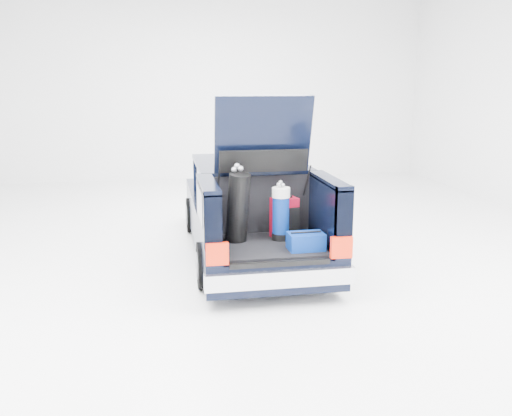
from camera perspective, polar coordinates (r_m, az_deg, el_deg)
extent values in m
plane|color=white|center=(8.55, -0.58, -4.81)|extent=(14.00, 14.00, 0.00)
cube|color=black|center=(9.03, -1.26, -0.54)|extent=(1.75, 3.00, 0.70)
cube|color=black|center=(10.57, -2.55, 0.90)|extent=(1.70, 0.30, 0.50)
cube|color=silver|center=(10.72, -2.64, 0.69)|extent=(1.72, 0.10, 0.22)
cube|color=black|center=(8.42, -0.76, 2.77)|extent=(1.55, 1.95, 0.54)
cube|color=black|center=(8.38, -0.77, 4.73)|extent=(1.62, 2.05, 0.06)
cube|color=black|center=(7.04, 1.41, -5.78)|extent=(1.75, 1.30, 0.40)
cube|color=black|center=(6.99, 1.39, -3.98)|extent=(1.32, 1.18, 0.05)
cube|color=black|center=(6.76, -5.02, -1.11)|extent=(0.20, 1.30, 0.85)
cube|color=black|center=(7.05, 7.62, -0.57)|extent=(0.20, 1.30, 0.85)
cube|color=black|center=(6.67, -5.09, 2.52)|extent=(0.20, 1.30, 0.06)
cube|color=black|center=(6.97, 7.73, 2.91)|extent=(0.20, 1.30, 0.06)
cube|color=black|center=(7.46, 0.50, 0.25)|extent=(1.36, 0.08, 0.84)
cube|color=silver|center=(6.40, 2.62, -7.46)|extent=(1.80, 0.12, 0.20)
cube|color=#AD1B07|center=(6.20, -4.11, -4.84)|extent=(0.26, 0.07, 0.26)
cube|color=#AD1B07|center=(6.51, 8.99, -4.10)|extent=(0.26, 0.07, 0.26)
cube|color=black|center=(6.38, 2.56, -5.88)|extent=(1.20, 0.06, 0.06)
cube|color=black|center=(7.14, 0.77, 7.72)|extent=(1.28, 0.33, 1.03)
cube|color=black|center=(7.16, 0.71, 8.87)|extent=(0.95, 0.17, 0.54)
cylinder|color=black|center=(9.77, -6.72, -0.73)|extent=(0.20, 0.62, 0.62)
cylinder|color=slate|center=(9.77, -6.72, -0.73)|extent=(0.23, 0.36, 0.36)
cylinder|color=black|center=(9.99, 2.70, -0.35)|extent=(0.20, 0.62, 0.62)
cylinder|color=slate|center=(9.99, 2.70, -0.35)|extent=(0.23, 0.36, 0.36)
cylinder|color=black|center=(7.09, -5.38, -6.05)|extent=(0.20, 0.62, 0.62)
cylinder|color=slate|center=(7.09, -5.38, -6.05)|extent=(0.23, 0.36, 0.36)
cylinder|color=black|center=(7.39, 7.45, -5.30)|extent=(0.20, 0.62, 0.62)
cylinder|color=slate|center=(7.39, 7.45, -5.30)|extent=(0.23, 0.36, 0.36)
cube|color=maroon|center=(7.24, 2.99, -1.00)|extent=(0.38, 0.29, 0.53)
cube|color=black|center=(7.18, 3.02, 1.17)|extent=(0.22, 0.10, 0.03)
cube|color=black|center=(7.16, 3.17, -1.61)|extent=(0.34, 0.10, 0.41)
cylinder|color=black|center=(6.97, -1.91, 0.02)|extent=(0.42, 0.47, 0.93)
cube|color=white|center=(7.07, -2.05, 0.48)|extent=(0.11, 0.06, 0.32)
sphere|color=#99999E|center=(6.89, -2.32, 4.05)|extent=(0.08, 0.08, 0.08)
sphere|color=#99999E|center=(6.84, -1.64, 4.18)|extent=(0.08, 0.08, 0.08)
cylinder|color=black|center=(7.17, 2.60, -2.97)|extent=(0.26, 0.26, 0.09)
cylinder|color=navy|center=(7.09, 2.62, -0.72)|extent=(0.24, 0.24, 0.50)
cylinder|color=white|center=(7.03, 2.65, 1.65)|extent=(0.26, 0.26, 0.13)
sphere|color=#99999E|center=(7.04, 2.84, 2.41)|extent=(0.06, 0.06, 0.06)
sphere|color=#99999E|center=(7.04, 2.59, 2.72)|extent=(0.06, 0.06, 0.06)
cube|color=navy|center=(6.75, 5.27, -3.51)|extent=(0.45, 0.30, 0.21)
cylinder|color=black|center=(6.72, 5.29, -2.56)|extent=(0.38, 0.03, 0.02)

